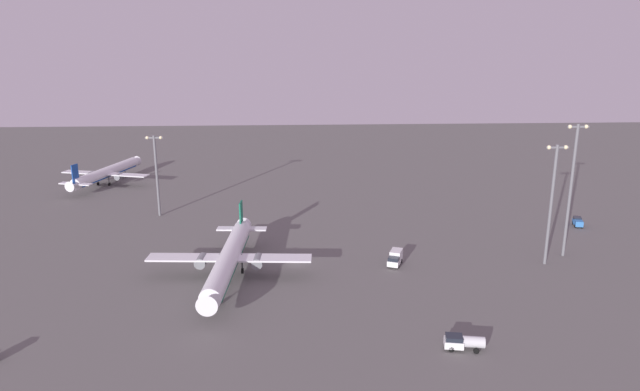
{
  "coord_description": "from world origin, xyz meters",
  "views": [
    {
      "loc": [
        -0.93,
        -118.93,
        47.98
      ],
      "look_at": [
        7.5,
        40.94,
        4.0
      ],
      "focal_mm": 32.32,
      "sensor_mm": 36.0,
      "label": 1
    }
  ],
  "objects_px": {
    "apron_light_central": "(552,197)",
    "maintenance_van": "(578,222)",
    "airplane_near_gate": "(106,173)",
    "fuel_truck": "(463,342)",
    "apron_light_east": "(571,183)",
    "catering_truck": "(395,258)",
    "apron_light_west": "(156,170)",
    "airplane_far_stand": "(229,258)"
  },
  "relations": [
    {
      "from": "airplane_near_gate",
      "to": "maintenance_van",
      "type": "xyz_separation_m",
      "value": [
        137.66,
        -52.58,
        -2.68
      ]
    },
    {
      "from": "airplane_near_gate",
      "to": "airplane_far_stand",
      "type": "bearing_deg",
      "value": -42.85
    },
    {
      "from": "airplane_far_stand",
      "to": "apron_light_west",
      "type": "relative_size",
      "value": 1.94
    },
    {
      "from": "airplane_far_stand",
      "to": "fuel_truck",
      "type": "bearing_deg",
      "value": 146.37
    },
    {
      "from": "airplane_far_stand",
      "to": "apron_light_east",
      "type": "bearing_deg",
      "value": -169.52
    },
    {
      "from": "apron_light_central",
      "to": "apron_light_west",
      "type": "bearing_deg",
      "value": 156.33
    },
    {
      "from": "airplane_near_gate",
      "to": "apron_light_central",
      "type": "height_order",
      "value": "apron_light_central"
    },
    {
      "from": "airplane_near_gate",
      "to": "maintenance_van",
      "type": "height_order",
      "value": "airplane_near_gate"
    },
    {
      "from": "apron_light_west",
      "to": "apron_light_central",
      "type": "distance_m",
      "value": 100.72
    },
    {
      "from": "airplane_far_stand",
      "to": "maintenance_van",
      "type": "xyz_separation_m",
      "value": [
        88.26,
        28.91,
        -3.07
      ]
    },
    {
      "from": "fuel_truck",
      "to": "apron_light_west",
      "type": "height_order",
      "value": "apron_light_west"
    },
    {
      "from": "airplane_far_stand",
      "to": "apron_light_east",
      "type": "relative_size",
      "value": 1.45
    },
    {
      "from": "maintenance_van",
      "to": "catering_truck",
      "type": "bearing_deg",
      "value": -140.95
    },
    {
      "from": "airplane_near_gate",
      "to": "maintenance_van",
      "type": "bearing_deg",
      "value": -4.98
    },
    {
      "from": "airplane_near_gate",
      "to": "apron_light_east",
      "type": "xyz_separation_m",
      "value": [
        124.13,
        -72.99,
        13.1
      ]
    },
    {
      "from": "apron_light_east",
      "to": "apron_light_west",
      "type": "bearing_deg",
      "value": 160.0
    },
    {
      "from": "airplane_far_stand",
      "to": "apron_light_central",
      "type": "height_order",
      "value": "apron_light_central"
    },
    {
      "from": "apron_light_west",
      "to": "apron_light_central",
      "type": "height_order",
      "value": "apron_light_central"
    },
    {
      "from": "fuel_truck",
      "to": "apron_light_east",
      "type": "xyz_separation_m",
      "value": [
        34.86,
        39.22,
        15.6
      ]
    },
    {
      "from": "airplane_near_gate",
      "to": "apron_light_central",
      "type": "xyz_separation_m",
      "value": [
        117.86,
        -77.57,
        11.27
      ]
    },
    {
      "from": "fuel_truck",
      "to": "catering_truck",
      "type": "bearing_deg",
      "value": 17.29
    },
    {
      "from": "fuel_truck",
      "to": "maintenance_van",
      "type": "height_order",
      "value": "fuel_truck"
    },
    {
      "from": "apron_light_central",
      "to": "maintenance_van",
      "type": "bearing_deg",
      "value": 51.62
    },
    {
      "from": "apron_light_west",
      "to": "apron_light_central",
      "type": "xyz_separation_m",
      "value": [
        92.22,
        -40.43,
        2.06
      ]
    },
    {
      "from": "fuel_truck",
      "to": "apron_light_central",
      "type": "distance_m",
      "value": 46.98
    },
    {
      "from": "maintenance_van",
      "to": "catering_truck",
      "type": "distance_m",
      "value": 57.87
    },
    {
      "from": "airplane_far_stand",
      "to": "apron_light_central",
      "type": "relative_size",
      "value": 1.65
    },
    {
      "from": "apron_light_central",
      "to": "catering_truck",
      "type": "bearing_deg",
      "value": 177.89
    },
    {
      "from": "apron_light_east",
      "to": "airplane_near_gate",
      "type": "bearing_deg",
      "value": 149.54
    },
    {
      "from": "apron_light_west",
      "to": "maintenance_van",
      "type": "bearing_deg",
      "value": -7.84
    },
    {
      "from": "airplane_far_stand",
      "to": "catering_truck",
      "type": "distance_m",
      "value": 35.97
    },
    {
      "from": "maintenance_van",
      "to": "apron_light_east",
      "type": "bearing_deg",
      "value": -108.77
    },
    {
      "from": "apron_light_west",
      "to": "apron_light_east",
      "type": "bearing_deg",
      "value": -20.0
    },
    {
      "from": "airplane_near_gate",
      "to": "apron_light_east",
      "type": "bearing_deg",
      "value": -14.53
    },
    {
      "from": "apron_light_west",
      "to": "catering_truck",
      "type": "bearing_deg",
      "value": -33.49
    },
    {
      "from": "catering_truck",
      "to": "apron_light_west",
      "type": "distance_m",
      "value": 71.98
    },
    {
      "from": "airplane_far_stand",
      "to": "maintenance_van",
      "type": "height_order",
      "value": "airplane_far_stand"
    },
    {
      "from": "catering_truck",
      "to": "apron_light_central",
      "type": "bearing_deg",
      "value": -160.26
    },
    {
      "from": "maintenance_van",
      "to": "airplane_near_gate",
      "type": "bearing_deg",
      "value": 173.88
    },
    {
      "from": "catering_truck",
      "to": "apron_light_east",
      "type": "xyz_separation_m",
      "value": [
        39.23,
        3.37,
        15.39
      ]
    },
    {
      "from": "airplane_far_stand",
      "to": "catering_truck",
      "type": "bearing_deg",
      "value": -167.78
    },
    {
      "from": "airplane_near_gate",
      "to": "apron_light_west",
      "type": "height_order",
      "value": "apron_light_west"
    }
  ]
}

